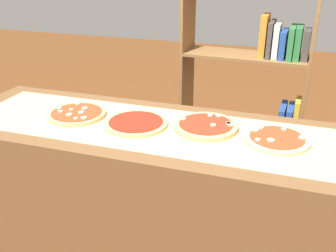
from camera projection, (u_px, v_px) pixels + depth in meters
The scene contains 7 objects.
counter at pixel (168, 216), 1.94m from camera, with size 2.09×0.63×0.95m, color brown.
parchment_paper at pixel (168, 130), 1.75m from camera, with size 1.89×0.48×0.00m, color tan.
pizza_mushroom_0 at pixel (77, 114), 1.89m from camera, with size 0.28×0.28×0.03m.
pizza_plain_1 at pixel (136, 123), 1.79m from camera, with size 0.29×0.29×0.02m.
pizza_mushroom_2 at pixel (206, 126), 1.75m from camera, with size 0.29×0.29×0.03m.
pizza_mushroom_3 at pixel (277, 139), 1.64m from camera, with size 0.28×0.28×0.02m.
bookshelf at pixel (257, 101), 2.63m from camera, with size 0.84×0.32×1.58m.
Camera 1 is at (0.49, -1.50, 1.69)m, focal length 41.60 mm.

